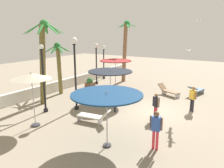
{
  "coord_description": "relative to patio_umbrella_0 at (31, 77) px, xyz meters",
  "views": [
    {
      "loc": [
        -12.54,
        -4.53,
        4.93
      ],
      "look_at": [
        0.0,
        3.12,
        1.4
      ],
      "focal_mm": 34.83,
      "sensor_mm": 36.0,
      "label": 1
    }
  ],
  "objects": [
    {
      "name": "seagull_1",
      "position": [
        7.42,
        -6.48,
        2.94
      ],
      "size": [
        0.91,
        0.39,
        0.14
      ],
      "color": "white"
    },
    {
      "name": "lamp_post_1",
      "position": [
        1.78,
        1.18,
        -0.42
      ],
      "size": [
        0.3,
        0.3,
        4.21
      ],
      "color": "black",
      "rests_on": "ground_plane"
    },
    {
      "name": "ground_plane",
      "position": [
        5.41,
        -4.65,
        -2.68
      ],
      "size": [
        56.0,
        56.0,
        0.0
      ],
      "primitive_type": "plane",
      "color": "gray"
    },
    {
      "name": "palm_tree_2",
      "position": [
        12.37,
        1.17,
        0.92
      ],
      "size": [
        2.07,
        2.11,
        6.04
      ],
      "color": "brown",
      "rests_on": "ground_plane"
    },
    {
      "name": "guest_0",
      "position": [
        4.17,
        -5.22,
        -1.74
      ],
      "size": [
        0.42,
        0.45,
        1.58
      ],
      "color": "#D8333F",
      "rests_on": "ground_plane"
    },
    {
      "name": "palm_tree_3",
      "position": [
        3.16,
        2.61,
        0.85
      ],
      "size": [
        2.75,
        2.8,
        5.76
      ],
      "color": "brown",
      "rests_on": "ground_plane"
    },
    {
      "name": "lounge_chair_1",
      "position": [
        10.71,
        -6.19,
        -2.28
      ],
      "size": [
        1.92,
        1.04,
        0.81
      ],
      "color": "#B7B7BC",
      "rests_on": "ground_plane"
    },
    {
      "name": "seagull_0",
      "position": [
        6.62,
        -6.24,
        1.17
      ],
      "size": [
        1.23,
        0.46,
        0.17
      ],
      "color": "white"
    },
    {
      "name": "lamp_post_0",
      "position": [
        9.67,
        2.82,
        -0.04
      ],
      "size": [
        0.43,
        0.43,
        3.89
      ],
      "color": "black",
      "rests_on": "ground_plane"
    },
    {
      "name": "lounge_chair_0",
      "position": [
        1.98,
        -2.45,
        -2.3
      ],
      "size": [
        0.77,
        1.94,
        0.84
      ],
      "color": "#B7B7BC",
      "rests_on": "ground_plane"
    },
    {
      "name": "patio_umbrella_2",
      "position": [
        5.69,
        -1.22,
        -0.55
      ],
      "size": [
        3.13,
        3.13,
        2.34
      ],
      "color": "#333338",
      "rests_on": "ground_plane"
    },
    {
      "name": "palm_tree_0",
      "position": [
        5.29,
        3.36,
        -0.06
      ],
      "size": [
        2.16,
        2.13,
        4.15
      ],
      "color": "brown",
      "rests_on": "ground_plane"
    },
    {
      "name": "lamp_post_2",
      "position": [
        12.05,
        3.55,
        -0.34
      ],
      "size": [
        0.41,
        0.41,
        3.54
      ],
      "color": "black",
      "rests_on": "ground_plane"
    },
    {
      "name": "patio_umbrella_3",
      "position": [
        0.2,
        -4.46,
        -0.36
      ],
      "size": [
        3.04,
        3.04,
        2.54
      ],
      "color": "#333338",
      "rests_on": "ground_plane"
    },
    {
      "name": "planter",
      "position": [
        8.39,
        2.68,
        -2.3
      ],
      "size": [
        0.7,
        0.7,
        0.85
      ],
      "color": "brown",
      "rests_on": "ground_plane"
    },
    {
      "name": "guest_3",
      "position": [
        1.06,
        -6.36,
        -1.63
      ],
      "size": [
        0.25,
        0.56,
        1.73
      ],
      "color": "#D8333F",
      "rests_on": "ground_plane"
    },
    {
      "name": "patio_umbrella_1",
      "position": [
        9.13,
        0.37,
        -0.27
      ],
      "size": [
        2.77,
        2.77,
        2.61
      ],
      "color": "#333338",
      "rests_on": "ground_plane"
    },
    {
      "name": "lounge_chair_2",
      "position": [
        9.43,
        -4.34,
        -2.3
      ],
      "size": [
        1.26,
        1.95,
        0.84
      ],
      "color": "#B7B7BC",
      "rests_on": "ground_plane"
    },
    {
      "name": "guest_2",
      "position": [
        4.05,
        -2.6,
        -1.65
      ],
      "size": [
        0.52,
        0.36,
        1.71
      ],
      "color": "#26262D",
      "rests_on": "ground_plane"
    },
    {
      "name": "lamp_post_3",
      "position": [
        3.13,
        -0.21,
        0.31
      ],
      "size": [
        0.41,
        0.41,
        4.6
      ],
      "color": "black",
      "rests_on": "ground_plane"
    },
    {
      "name": "guest_1",
      "position": [
        6.63,
        -6.72,
        -1.7
      ],
      "size": [
        0.39,
        0.49,
        1.64
      ],
      "color": "#26262D",
      "rests_on": "ground_plane"
    },
    {
      "name": "boundary_wall",
      "position": [
        5.41,
        4.26,
        -2.27
      ],
      "size": [
        25.2,
        0.3,
        0.83
      ],
      "primitive_type": "cube",
      "color": "silver",
      "rests_on": "ground_plane"
    },
    {
      "name": "patio_umbrella_0",
      "position": [
        0.0,
        0.0,
        0.0
      ],
      "size": [
        2.05,
        2.05,
        2.94
      ],
      "color": "#333338",
      "rests_on": "ground_plane"
    }
  ]
}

